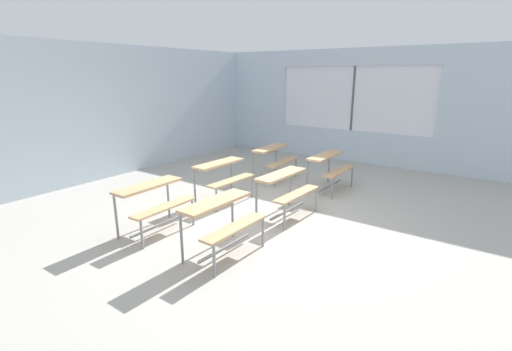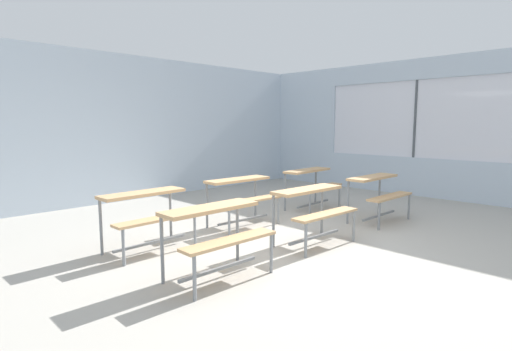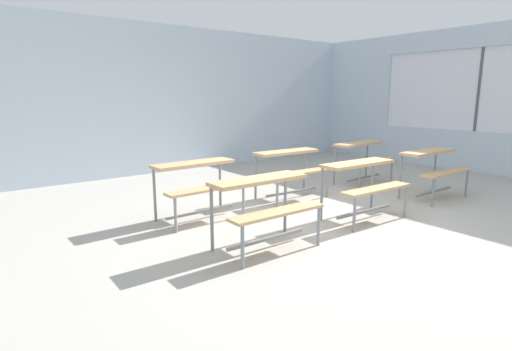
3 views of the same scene
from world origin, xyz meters
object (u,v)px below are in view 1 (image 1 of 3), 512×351
Objects in this scene: desk_bench_r1c1 at (223,172)px; desk_bench_r1c2 at (274,155)px; desk_bench_r0c2 at (330,164)px; desk_bench_r1c0 at (154,197)px; desk_bench_r0c1 at (286,185)px; desk_bench_r0c0 at (222,215)px.

desk_bench_r1c1 is 1.79m from desk_bench_r1c2.
desk_bench_r0c2 is 1.00× the size of desk_bench_r1c0.
desk_bench_r1c2 is (1.78, 1.37, 0.00)m from desk_bench_r0c1.
desk_bench_r1c0 is at bearing -174.99° from desk_bench_r1c1.
desk_bench_r0c0 is 0.98× the size of desk_bench_r1c1.
desk_bench_r0c1 and desk_bench_r1c2 have the same top height.
desk_bench_r1c1 and desk_bench_r1c2 have the same top height.
desk_bench_r0c1 is at bearing -38.66° from desk_bench_r1c0.
desk_bench_r1c2 is at bearing 0.03° from desk_bench_r1c0.
desk_bench_r0c1 is 1.00× the size of desk_bench_r1c1.
desk_bench_r1c0 and desk_bench_r1c2 have the same top height.
desk_bench_r1c0 is (-1.69, 1.31, 0.00)m from desk_bench_r0c1.
desk_bench_r1c0 is (-0.04, 1.32, 0.00)m from desk_bench_r0c0.
desk_bench_r1c1 is 1.00× the size of desk_bench_r1c2.
desk_bench_r0c0 is at bearing -177.25° from desk_bench_r0c1.
desk_bench_r0c0 is at bearing -137.18° from desk_bench_r1c1.
desk_bench_r0c2 is at bearing 2.78° from desk_bench_r0c1.
desk_bench_r0c0 is 1.32m from desk_bench_r1c0.
desk_bench_r0c0 is at bearing -179.02° from desk_bench_r0c2.
desk_bench_r1c1 is (1.69, 0.06, 0.00)m from desk_bench_r1c0.
desk_bench_r1c0 is at bearing 160.11° from desk_bench_r0c2.
desk_bench_r0c2 and desk_bench_r1c1 have the same top height.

